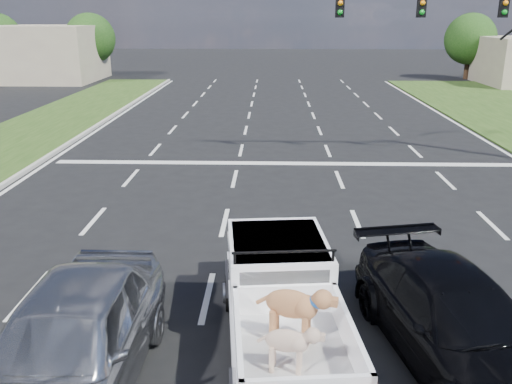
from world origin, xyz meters
TOP-DOWN VIEW (x-y plane):
  - ground at (0.00, 0.00)m, footprint 160.00×160.00m
  - road_markings at (0.00, 6.56)m, footprint 17.75×60.00m
  - traffic_signal at (7.20, 10.50)m, footprint 9.11×0.31m
  - building_left at (-20.00, 36.00)m, footprint 10.00×8.00m
  - tree_far_c at (-16.00, 38.00)m, footprint 4.20×4.20m
  - tree_far_d at (16.00, 38.00)m, footprint 4.20×4.20m
  - pickup_truck at (-0.32, -1.74)m, footprint 2.19×4.94m
  - silver_sedan at (-3.33, -2.85)m, footprint 2.03×4.95m
  - black_coupe at (2.36, -1.86)m, footprint 2.92×5.14m

SIDE VIEW (x-z plane):
  - ground at x=0.00m, z-range 0.00..0.00m
  - road_markings at x=0.00m, z-range 0.00..0.01m
  - black_coupe at x=2.36m, z-range 0.00..1.41m
  - pickup_truck at x=-0.32m, z-range -0.06..1.73m
  - silver_sedan at x=-3.33m, z-range 0.00..1.68m
  - building_left at x=-20.00m, z-range 0.00..4.40m
  - tree_far_c at x=-16.00m, z-range 0.59..5.99m
  - tree_far_d at x=16.00m, z-range 0.59..5.99m
  - traffic_signal at x=7.20m, z-range 1.23..8.23m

